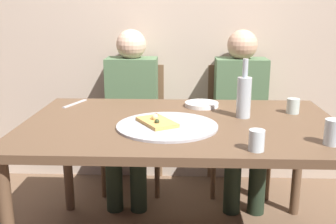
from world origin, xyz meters
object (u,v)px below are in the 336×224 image
at_px(pizza_tray, 167,126).
at_px(tumbler_near, 333,132).
at_px(plate_stack, 202,104).
at_px(guest_in_beanie, 241,107).
at_px(wine_glass, 257,140).
at_px(chair_left, 134,118).
at_px(pizza_slice_last, 157,121).
at_px(dining_table, 181,135).
at_px(wine_bottle, 244,96).
at_px(guest_in_sweater, 131,106).
at_px(table_knife, 75,104).
at_px(chair_right, 238,119).
at_px(tumbler_far, 293,106).

distance_m(pizza_tray, tumbler_near, 0.75).
relative_size(tumbler_near, plate_stack, 0.56).
distance_m(plate_stack, guest_in_beanie, 0.53).
xyz_separation_m(wine_glass, chair_left, (-0.67, 1.32, -0.28)).
distance_m(pizza_tray, pizza_slice_last, 0.06).
distance_m(dining_table, plate_stack, 0.36).
bearing_deg(wine_bottle, dining_table, -163.67).
bearing_deg(guest_in_sweater, wine_bottle, 136.18).
bearing_deg(pizza_slice_last, dining_table, 34.78).
bearing_deg(table_knife, guest_in_sweater, 165.27).
bearing_deg(wine_bottle, chair_right, 83.91).
distance_m(tumbler_far, guest_in_sweater, 1.14).
distance_m(pizza_slice_last, tumbler_near, 0.80).
xyz_separation_m(pizza_tray, tumbler_far, (0.68, 0.29, 0.04)).
xyz_separation_m(dining_table, plate_stack, (0.12, 0.33, 0.08)).
bearing_deg(tumbler_far, tumbler_near, -86.49).
relative_size(table_knife, guest_in_sweater, 0.19).
distance_m(dining_table, pizza_tray, 0.14).
bearing_deg(tumbler_far, guest_in_beanie, 109.47).
xyz_separation_m(tumbler_far, chair_right, (-0.20, 0.72, -0.28)).
relative_size(plate_stack, chair_left, 0.22).
bearing_deg(chair_right, guest_in_sweater, 11.05).
bearing_deg(pizza_slice_last, table_knife, 140.15).
bearing_deg(wine_bottle, guest_in_beanie, 82.53).
relative_size(chair_left, chair_right, 1.00).
xyz_separation_m(plate_stack, chair_left, (-0.48, 0.58, -0.25)).
bearing_deg(guest_in_beanie, pizza_slice_last, 57.55).
height_order(tumbler_near, plate_stack, tumbler_near).
bearing_deg(chair_right, pizza_slice_last, 61.69).
bearing_deg(tumbler_near, chair_right, 100.61).
distance_m(wine_bottle, chair_left, 1.12).
relative_size(pizza_tray, guest_in_sweater, 0.42).
relative_size(wine_bottle, chair_right, 0.35).
relative_size(tumbler_near, chair_left, 0.12).
height_order(dining_table, guest_in_beanie, guest_in_beanie).
xyz_separation_m(tumbler_near, table_knife, (-1.29, 0.68, -0.05)).
relative_size(pizza_slice_last, plate_stack, 1.30).
xyz_separation_m(table_knife, guest_in_sweater, (0.28, 0.40, -0.11)).
relative_size(tumbler_far, guest_in_sweater, 0.07).
distance_m(pizza_tray, chair_left, 1.08).
bearing_deg(tumbler_far, chair_right, 105.57).
relative_size(pizza_slice_last, tumbler_near, 2.31).
xyz_separation_m(tumbler_far, guest_in_sweater, (-0.97, 0.56, -0.15)).
xyz_separation_m(dining_table, guest_in_beanie, (0.41, 0.76, -0.04)).
distance_m(tumbler_near, tumbler_far, 0.52).
distance_m(guest_in_sweater, guest_in_beanie, 0.77).
relative_size(chair_left, guest_in_beanie, 0.77).
height_order(pizza_slice_last, wine_glass, wine_glass).
bearing_deg(chair_left, table_knife, 62.82).
height_order(dining_table, tumbler_far, tumbler_far).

